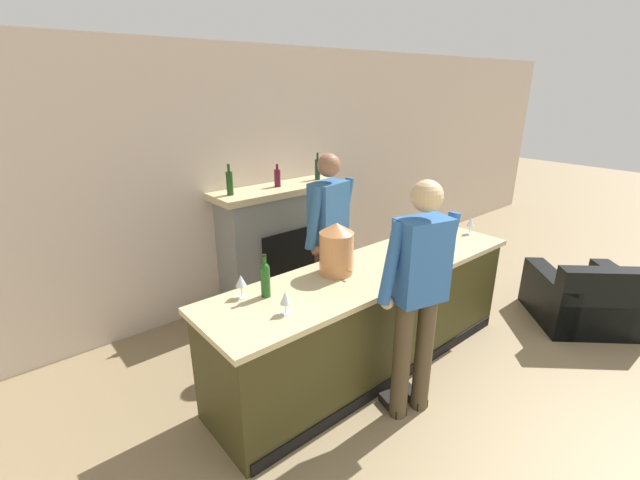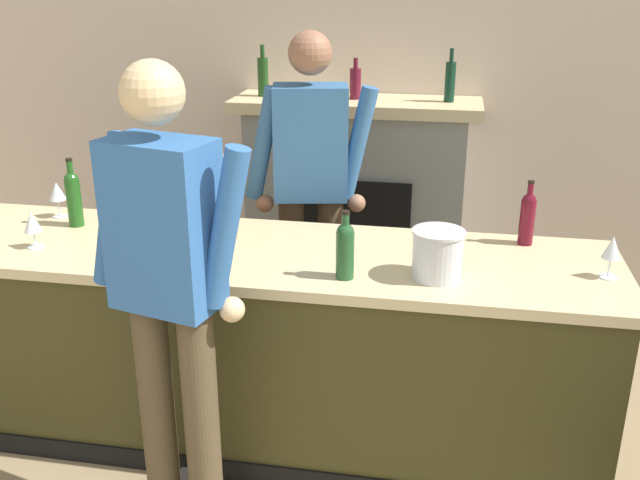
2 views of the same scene
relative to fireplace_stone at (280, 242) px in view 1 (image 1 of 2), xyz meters
name	(u,v)px [view 1 (image 1 of 2)]	position (x,y,z in m)	size (l,w,h in m)	color
wall_back_panel	(265,177)	(0.01, 0.26, 0.71)	(12.00, 0.07, 2.75)	beige
bar_counter	(369,318)	(-0.18, -1.60, -0.20)	(2.98, 0.77, 0.93)	#393517
fireplace_stone	(280,242)	(0.00, 0.00, 0.00)	(1.51, 0.52, 1.62)	gray
armchair_black	(585,302)	(2.04, -2.56, -0.42)	(1.27, 1.27, 0.74)	black
potted_plant_corner	(435,239)	(2.38, -0.45, -0.40)	(0.40, 0.43, 0.73)	#9B643E
person_customer	(418,293)	(-0.36, -2.20, 0.33)	(0.64, 0.37, 1.80)	#4C3E29
person_bartender	(329,239)	(-0.10, -0.96, 0.33)	(0.65, 0.36, 1.79)	#4E3A29
copper_dispenser	(336,248)	(-0.47, -1.48, 0.48)	(0.27, 0.31, 0.42)	#D0844E
ice_bucket_steel	(442,242)	(0.55, -1.75, 0.36)	(0.20, 0.20, 0.19)	silver
wine_bottle_cabernet_heavy	(427,220)	(0.92, -1.32, 0.39)	(0.06, 0.06, 0.29)	#570D1C
wine_bottle_riesling_slim	(424,251)	(0.20, -1.82, 0.39)	(0.07, 0.07, 0.27)	#1E4A24
wine_bottle_merlot_tall	(265,278)	(-1.12, -1.45, 0.41)	(0.07, 0.07, 0.32)	#1C5018
wine_glass_near_bucket	(241,281)	(-1.26, -1.35, 0.39)	(0.08, 0.08, 0.17)	silver
wine_glass_front_right	(285,299)	(-1.16, -1.74, 0.38)	(0.07, 0.07, 0.16)	silver
wine_glass_back_row	(471,222)	(1.21, -1.64, 0.38)	(0.07, 0.07, 0.17)	silver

